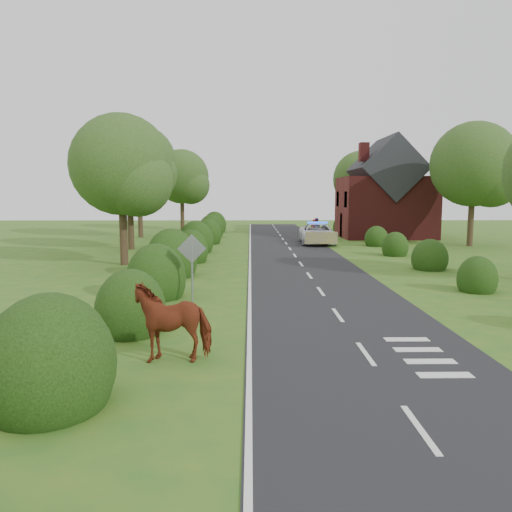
{
  "coord_description": "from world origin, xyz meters",
  "views": [
    {
      "loc": [
        -2.86,
        -15.98,
        3.97
      ],
      "look_at": [
        -2.63,
        5.46,
        1.3
      ],
      "focal_mm": 35.0,
      "sensor_mm": 36.0,
      "label": 1
    }
  ],
  "objects_px": {
    "cow": "(173,326)",
    "pedestrian_purple": "(316,228)",
    "road_sign": "(192,258)",
    "pedestrian_red": "(314,229)",
    "police_van": "(317,234)"
  },
  "relations": [
    {
      "from": "cow",
      "to": "pedestrian_purple",
      "type": "xyz_separation_m",
      "value": [
        7.73,
        32.42,
        0.15
      ]
    },
    {
      "from": "road_sign",
      "to": "pedestrian_red",
      "type": "height_order",
      "value": "road_sign"
    },
    {
      "from": "cow",
      "to": "police_van",
      "type": "distance_m",
      "value": 28.9
    },
    {
      "from": "police_van",
      "to": "pedestrian_red",
      "type": "relative_size",
      "value": 3.43
    },
    {
      "from": "road_sign",
      "to": "pedestrian_purple",
      "type": "height_order",
      "value": "road_sign"
    },
    {
      "from": "road_sign",
      "to": "cow",
      "type": "relative_size",
      "value": 1.15
    },
    {
      "from": "pedestrian_purple",
      "to": "road_sign",
      "type": "bearing_deg",
      "value": 79.15
    },
    {
      "from": "cow",
      "to": "police_van",
      "type": "height_order",
      "value": "police_van"
    },
    {
      "from": "cow",
      "to": "pedestrian_red",
      "type": "height_order",
      "value": "pedestrian_red"
    },
    {
      "from": "pedestrian_red",
      "to": "pedestrian_purple",
      "type": "relative_size",
      "value": 0.94
    },
    {
      "from": "road_sign",
      "to": "cow",
      "type": "xyz_separation_m",
      "value": [
        0.24,
        -6.15,
        -0.87
      ]
    },
    {
      "from": "road_sign",
      "to": "police_van",
      "type": "height_order",
      "value": "road_sign"
    },
    {
      "from": "road_sign",
      "to": "pedestrian_purple",
      "type": "distance_m",
      "value": 27.46
    },
    {
      "from": "pedestrian_purple",
      "to": "cow",
      "type": "bearing_deg",
      "value": 82.62
    },
    {
      "from": "cow",
      "to": "pedestrian_purple",
      "type": "height_order",
      "value": "pedestrian_purple"
    }
  ]
}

